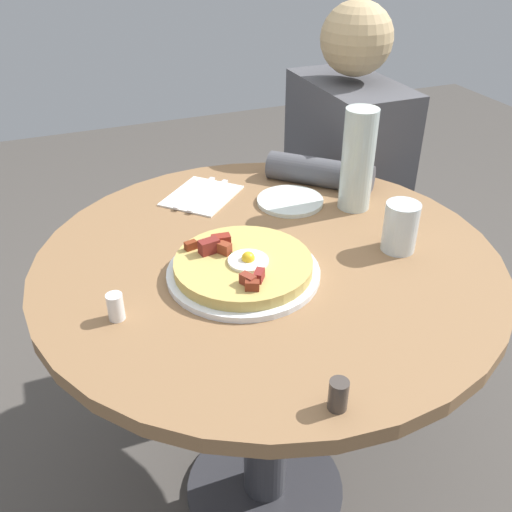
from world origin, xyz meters
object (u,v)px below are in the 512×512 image
object	(u,v)px
dining_table	(267,325)
pepper_shaker	(338,395)
breakfast_pizza	(243,264)
salt_shaker	(116,307)
knife	(208,195)
person_seated	(340,220)
pizza_plate	(243,272)
bread_plate	(290,201)
water_glass	(401,227)
fork	(195,193)
water_bottle	(358,160)

from	to	relation	value
dining_table	pepper_shaker	xyz separation A→B (m)	(-0.40, 0.06, 0.20)
breakfast_pizza	salt_shaker	distance (m)	0.24
knife	salt_shaker	bearing A→B (deg)	9.23
person_seated	pizza_plate	world-z (taller)	person_seated
bread_plate	knife	bearing A→B (deg)	60.32
pizza_plate	water_glass	distance (m)	0.33
pizza_plate	fork	world-z (taller)	pizza_plate
pepper_shaker	water_bottle	bearing A→B (deg)	-32.14
knife	pizza_plate	bearing A→B (deg)	39.68
water_bottle	salt_shaker	world-z (taller)	water_bottle
bread_plate	dining_table	bearing A→B (deg)	144.34
person_seated	water_glass	bearing A→B (deg)	160.77
salt_shaker	water_glass	bearing A→B (deg)	-88.65
dining_table	fork	size ratio (longest dim) A/B	5.11
knife	water_glass	world-z (taller)	water_glass
pizza_plate	salt_shaker	distance (m)	0.25
fork	knife	size ratio (longest dim) A/B	1.00
breakfast_pizza	dining_table	bearing A→B (deg)	-56.19
pizza_plate	knife	xyz separation A→B (m)	(0.33, -0.04, 0.00)
pizza_plate	knife	bearing A→B (deg)	-6.55
fork	water_bottle	world-z (taller)	water_bottle
pizza_plate	water_glass	world-z (taller)	water_glass
person_seated	water_bottle	xyz separation A→B (m)	(-0.34, 0.17, 0.36)
salt_shaker	pepper_shaker	world-z (taller)	same
pepper_shaker	water_glass	bearing A→B (deg)	-44.16
water_glass	water_bottle	size ratio (longest dim) A/B	0.44
dining_table	pizza_plate	size ratio (longest dim) A/B	3.21
person_seated	salt_shaker	bearing A→B (deg)	126.03
person_seated	water_bottle	distance (m)	0.52
knife	fork	bearing A→B (deg)	-90.00
pizza_plate	pepper_shaker	bearing A→B (deg)	-179.10
dining_table	breakfast_pizza	world-z (taller)	breakfast_pizza
pizza_plate	water_bottle	xyz separation A→B (m)	(0.17, -0.33, 0.11)
breakfast_pizza	pizza_plate	bearing A→B (deg)	-103.88
water_bottle	person_seated	bearing A→B (deg)	-27.39
knife	water_glass	distance (m)	0.46
person_seated	dining_table	bearing A→B (deg)	136.25
fork	water_glass	world-z (taller)	water_glass
dining_table	water_glass	size ratio (longest dim) A/B	9.10
person_seated	pepper_shaker	bearing A→B (deg)	149.68
fork	water_bottle	bearing A→B (deg)	105.28
salt_shaker	breakfast_pizza	bearing A→B (deg)	-80.29
pizza_plate	breakfast_pizza	xyz separation A→B (m)	(0.00, 0.00, 0.02)
breakfast_pizza	bread_plate	distance (m)	0.31
water_glass	dining_table	bearing A→B (deg)	73.16
water_bottle	breakfast_pizza	bearing A→B (deg)	116.54
bread_plate	knife	xyz separation A→B (m)	(0.10, 0.17, 0.00)
fork	dining_table	bearing A→B (deg)	56.68
water_glass	water_bottle	world-z (taller)	water_bottle
pizza_plate	bread_plate	size ratio (longest dim) A/B	1.87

